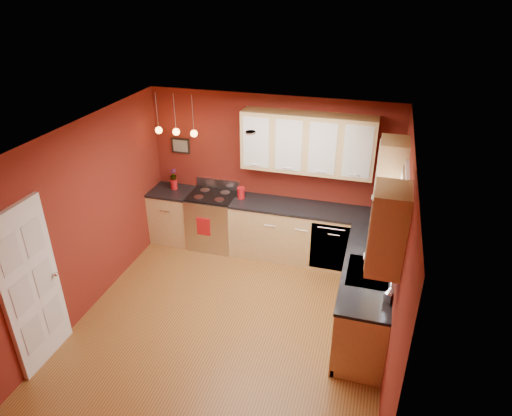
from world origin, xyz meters
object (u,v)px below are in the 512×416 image
(red_canister, at_px, (241,193))
(coffee_maker, at_px, (378,208))
(soap_pump, at_px, (389,295))
(sink, at_px, (368,273))
(gas_range, at_px, (213,220))

(red_canister, bearing_deg, coffee_maker, 0.89)
(soap_pump, bearing_deg, coffee_maker, 95.69)
(red_canister, height_order, soap_pump, red_canister)
(red_canister, xyz_separation_m, coffee_maker, (2.17, 0.03, 0.02))
(sink, relative_size, soap_pump, 3.74)
(sink, height_order, coffee_maker, sink)
(gas_range, relative_size, soap_pump, 5.93)
(sink, bearing_deg, gas_range, 150.22)
(red_canister, relative_size, soap_pump, 1.03)
(sink, bearing_deg, red_canister, 144.25)
(red_canister, xyz_separation_m, soap_pump, (2.38, -2.07, -0.00))
(coffee_maker, distance_m, soap_pump, 2.11)
(gas_range, xyz_separation_m, soap_pump, (2.87, -2.03, 0.55))
(gas_range, relative_size, red_canister, 5.75)
(soap_pump, bearing_deg, red_canister, 139.00)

